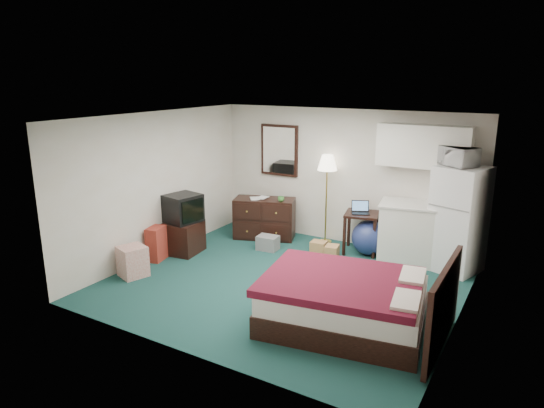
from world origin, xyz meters
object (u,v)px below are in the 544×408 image
Objects in this scene: fridge at (458,219)px; suitcase at (156,244)px; kitchen_counter at (407,233)px; desk at (361,233)px; dresser at (264,218)px; bed at (344,302)px; tv_stand at (183,237)px; floor_lamp at (326,199)px.

fridge is 2.92× the size of suitcase.
kitchen_counter is 1.68× the size of suitcase.
fridge is (1.61, 0.00, 0.49)m from desk.
suitcase is at bearing -136.55° from dresser.
fridge is 2.81m from bed.
dresser is at bearing 173.40° from kitchen_counter.
tv_stand is at bearing -141.09° from fridge.
floor_lamp reaches higher than bed.
suitcase is at bearing -160.47° from kitchen_counter.
desk is 0.37× the size of bed.
bed is at bearing -61.48° from floor_lamp.
dresser is 0.69× the size of floor_lamp.
dresser is 1.17× the size of kitchen_counter.
floor_lamp is at bearing 154.78° from desk.
kitchen_counter is at bearing -13.19° from desk.
floor_lamp is 0.86× the size of bed.
desk is 2.72m from bed.
bed is at bearing -20.96° from suitcase.
dresser is 1.91m from desk.
suitcase is (-0.98, -1.95, -0.10)m from dresser.
floor_lamp is at bearing -165.63° from fridge.
kitchen_counter is at bearing -6.45° from floor_lamp.
kitchen_counter is 0.87m from fridge.
suitcase is at bearing 163.25° from bed.
tv_stand is (-3.55, -1.61, -0.21)m from kitchen_counter.
fridge reaches higher than floor_lamp.
dresser is at bearing 173.05° from desk.
desk is 3.17m from tv_stand.
kitchen_counter reaches higher than dresser.
kitchen_counter is at bearing 16.47° from suitcase.
floor_lamp is at bearing 163.13° from kitchen_counter.
suitcase is at bearing -113.70° from tv_stand.
floor_lamp reaches higher than desk.
kitchen_counter reaches higher than tv_stand.
kitchen_counter reaches higher than bed.
bed is 3.66m from suitcase.
desk reaches higher than suitcase.
tv_stand is at bearing 60.52° from suitcase.
tv_stand is at bearing -140.05° from dresser.
suitcase reaches higher than tv_stand.
suitcase is at bearing -136.04° from fridge.
fridge is at bearing -16.75° from dresser.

